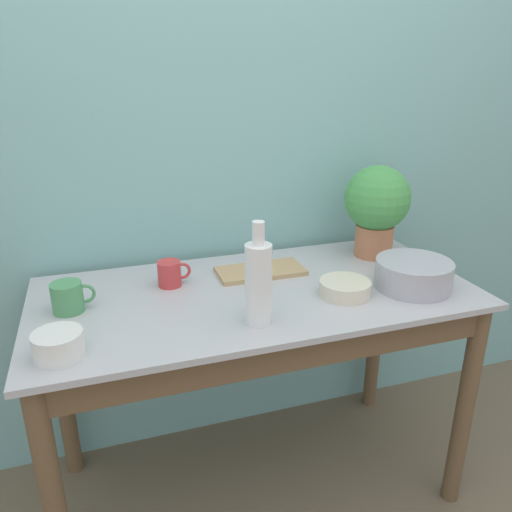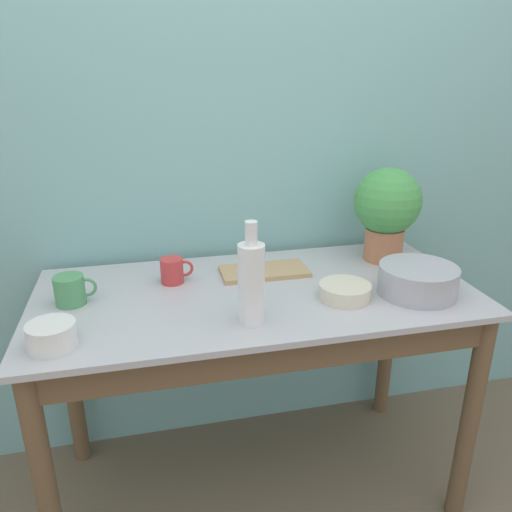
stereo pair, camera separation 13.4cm
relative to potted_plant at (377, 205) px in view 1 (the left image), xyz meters
The scene contains 10 objects.
wall_back 0.61m from the potted_plant, 156.60° to the left, with size 6.00×0.05×2.40m.
counter_table 0.66m from the potted_plant, 159.90° to the right, with size 1.42×0.68×0.81m.
potted_plant is the anchor object (origin of this frame).
bowl_wash_large 0.34m from the potted_plant, 96.02° to the right, with size 0.25×0.25×0.09m.
bottle_tall 0.70m from the potted_plant, 147.81° to the right, with size 0.08×0.08×0.30m.
mug_red 0.80m from the potted_plant, behind, with size 0.11×0.08×0.08m.
mug_green 1.12m from the potted_plant, behind, with size 0.13×0.09×0.09m.
bowl_small_cream 0.43m from the potted_plant, 133.33° to the right, with size 0.16×0.16×0.05m.
bowl_small_enamel_white 1.20m from the potted_plant, 160.93° to the right, with size 0.13×0.13×0.07m.
tray_board 0.51m from the potted_plant, behind, with size 0.30×0.15×0.02m.
Camera 1 is at (-0.46, -1.06, 1.49)m, focal length 35.00 mm.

